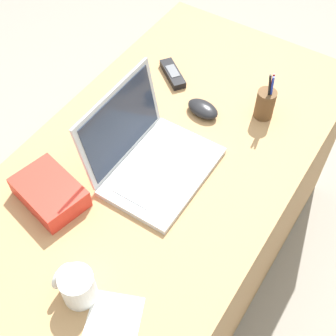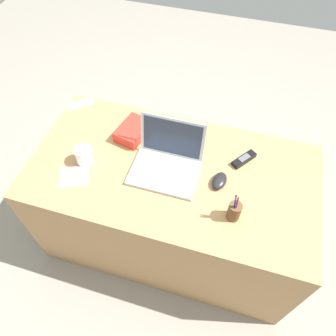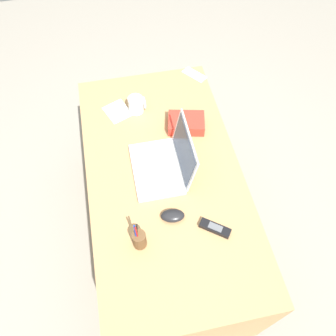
{
  "view_description": "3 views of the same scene",
  "coord_description": "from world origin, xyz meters",
  "px_view_note": "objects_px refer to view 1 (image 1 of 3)",
  "views": [
    {
      "loc": [
        -0.71,
        -0.49,
        1.8
      ],
      "look_at": [
        -0.04,
        -0.06,
        0.77
      ],
      "focal_mm": 49.66,
      "sensor_mm": 36.0,
      "label": 1
    },
    {
      "loc": [
        0.26,
        -0.96,
        2.04
      ],
      "look_at": [
        -0.02,
        -0.03,
        0.76
      ],
      "focal_mm": 34.67,
      "sensor_mm": 36.0,
      "label": 2
    },
    {
      "loc": [
        0.91,
        -0.17,
        2.2
      ],
      "look_at": [
        0.03,
        0.01,
        0.81
      ],
      "focal_mm": 37.1,
      "sensor_mm": 36.0,
      "label": 3
    }
  ],
  "objects_px": {
    "coffee_mug_white": "(77,286)",
    "cordless_phone": "(173,74)",
    "snack_bag": "(50,192)",
    "laptop": "(149,156)",
    "computer_mouse": "(203,109)",
    "pen_holder": "(265,104)"
  },
  "relations": [
    {
      "from": "coffee_mug_white",
      "to": "pen_holder",
      "type": "relative_size",
      "value": 0.53
    },
    {
      "from": "computer_mouse",
      "to": "cordless_phone",
      "type": "height_order",
      "value": "computer_mouse"
    },
    {
      "from": "computer_mouse",
      "to": "coffee_mug_white",
      "type": "distance_m",
      "value": 0.7
    },
    {
      "from": "snack_bag",
      "to": "coffee_mug_white",
      "type": "bearing_deg",
      "value": -125.48
    },
    {
      "from": "coffee_mug_white",
      "to": "pen_holder",
      "type": "height_order",
      "value": "pen_holder"
    },
    {
      "from": "laptop",
      "to": "snack_bag",
      "type": "distance_m",
      "value": 0.3
    },
    {
      "from": "coffee_mug_white",
      "to": "cordless_phone",
      "type": "distance_m",
      "value": 0.83
    },
    {
      "from": "laptop",
      "to": "pen_holder",
      "type": "xyz_separation_m",
      "value": [
        0.37,
        -0.19,
        0.0
      ]
    },
    {
      "from": "coffee_mug_white",
      "to": "cordless_phone",
      "type": "relative_size",
      "value": 0.68
    },
    {
      "from": "laptop",
      "to": "pen_holder",
      "type": "height_order",
      "value": "laptop"
    },
    {
      "from": "laptop",
      "to": "snack_bag",
      "type": "relative_size",
      "value": 1.75
    },
    {
      "from": "pen_holder",
      "to": "snack_bag",
      "type": "height_order",
      "value": "pen_holder"
    },
    {
      "from": "computer_mouse",
      "to": "snack_bag",
      "type": "relative_size",
      "value": 0.57
    },
    {
      "from": "computer_mouse",
      "to": "snack_bag",
      "type": "xyz_separation_m",
      "value": [
        -0.52,
        0.19,
        0.01
      ]
    },
    {
      "from": "laptop",
      "to": "coffee_mug_white",
      "type": "distance_m",
      "value": 0.43
    },
    {
      "from": "snack_bag",
      "to": "cordless_phone",
      "type": "bearing_deg",
      "value": -0.87
    },
    {
      "from": "coffee_mug_white",
      "to": "snack_bag",
      "type": "relative_size",
      "value": 0.49
    },
    {
      "from": "coffee_mug_white",
      "to": "cordless_phone",
      "type": "xyz_separation_m",
      "value": [
        0.79,
        0.24,
        -0.04
      ]
    },
    {
      "from": "laptop",
      "to": "computer_mouse",
      "type": "distance_m",
      "value": 0.28
    },
    {
      "from": "snack_bag",
      "to": "laptop",
      "type": "bearing_deg",
      "value": -34.16
    },
    {
      "from": "pen_holder",
      "to": "laptop",
      "type": "bearing_deg",
      "value": 153.06
    },
    {
      "from": "cordless_phone",
      "to": "snack_bag",
      "type": "xyz_separation_m",
      "value": [
        -0.62,
        0.01,
        0.02
      ]
    }
  ]
}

